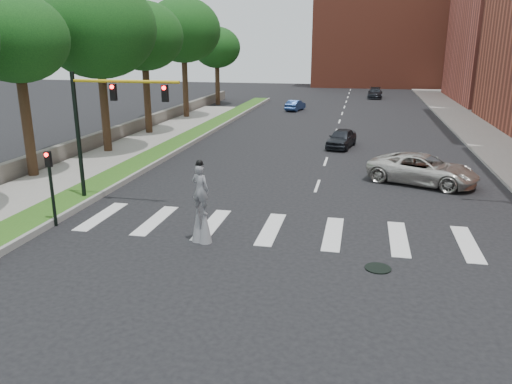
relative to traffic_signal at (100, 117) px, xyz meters
name	(u,v)px	position (x,y,z in m)	size (l,w,h in m)	color
ground_plane	(299,240)	(9.78, -3.00, -4.15)	(160.00, 160.00, 0.00)	black
grass_median	(190,137)	(-1.72, 17.00, -4.03)	(2.00, 60.00, 0.25)	#275317
median_curb	(202,137)	(-0.67, 17.00, -4.01)	(0.20, 60.00, 0.28)	gray
sidewalk_left	(93,163)	(-4.72, 7.00, -4.06)	(4.00, 60.00, 0.18)	gray
sidewalk_right	(490,138)	(22.28, 22.00, -4.06)	(5.00, 90.00, 0.18)	gray
stone_wall	(137,126)	(-7.22, 19.00, -3.60)	(0.50, 56.00, 1.10)	#5F5A52
manhole	(378,268)	(12.78, -5.00, -4.13)	(0.90, 0.90, 0.04)	black
building_backdrop	(389,34)	(15.78, 75.00, 4.85)	(26.00, 14.00, 18.00)	#98442F
traffic_signal	(100,117)	(0.00, 0.00, 0.00)	(5.30, 0.23, 6.20)	black
secondary_signal	(51,182)	(-0.52, -3.50, -2.20)	(0.25, 0.21, 3.23)	black
stilt_performer	(201,208)	(6.10, -3.90, -2.78)	(0.83, 0.64, 3.29)	#322114
suv_crossing	(423,169)	(15.37, 6.68, -3.34)	(2.70, 5.85, 1.62)	beige
car_near	(342,138)	(10.55, 15.91, -3.46)	(1.63, 4.06, 1.38)	black
car_mid	(295,105)	(4.35, 36.41, -3.54)	(1.29, 3.70, 1.22)	navy
car_far	(375,93)	(13.57, 52.36, -3.44)	(1.98, 4.88, 1.42)	black
tree_1	(16,39)	(-6.37, 3.32, 3.50)	(5.55, 5.55, 10.07)	#322114
tree_2	(98,28)	(-5.49, 10.50, 4.25)	(7.76, 7.76, 11.72)	#322114
tree_3	(143,37)	(-5.73, 18.17, 3.83)	(6.47, 6.47, 10.77)	#322114
tree_4	(183,30)	(-5.88, 27.95, 4.54)	(7.42, 7.42, 11.87)	#322114
tree_5	(217,48)	(-6.04, 40.17, 2.79)	(5.81, 5.81, 9.45)	#322114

